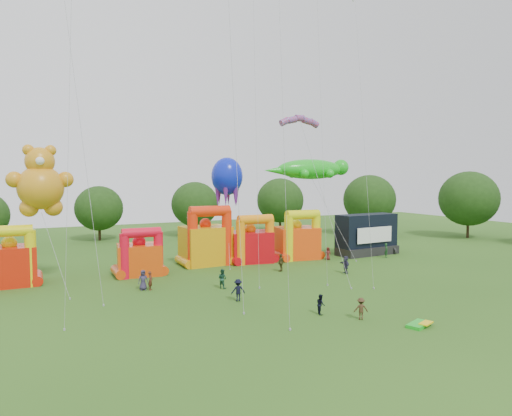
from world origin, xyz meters
name	(u,v)px	position (x,y,z in m)	size (l,w,h in m)	color
ground	(352,346)	(0.00, 0.00, 0.00)	(160.00, 160.00, 0.00)	#274E15
tree_ring	(332,246)	(-1.15, 0.60, 6.26)	(120.66, 122.74, 12.07)	#352314
bouncy_castle_0	(10,262)	(-19.89, 27.05, 2.29)	(4.73, 3.80, 6.00)	red
bouncy_castle_1	(140,257)	(-7.63, 26.41, 2.00)	(4.91, 4.12, 5.22)	#D7420B
bouncy_castle_2	(206,242)	(0.79, 28.87, 2.70)	(5.71, 4.70, 7.14)	orange
bouncy_castle_3	(251,244)	(6.28, 27.90, 2.27)	(5.60, 4.78, 5.97)	#BF0811
bouncy_castle_4	(298,240)	(12.65, 27.47, 2.41)	(5.71, 4.85, 6.36)	#F1430D
stage_trailer	(367,235)	(22.75, 26.12, 2.66)	(8.90, 3.83, 5.50)	black
teddy_bear_kite	(47,216)	(-16.53, 24.58, 6.81)	(6.01, 9.26, 13.71)	orange
gecko_kite	(324,199)	(16.68, 27.43, 7.61)	(13.12, 9.47, 13.00)	green
octopus_kite	(228,209)	(3.71, 29.19, 6.60)	(4.27, 8.14, 13.05)	#0C1DBF
parafoil_kites	(166,141)	(-7.04, 17.15, 13.62)	(26.81, 14.85, 30.41)	red
diamond_kites	(265,96)	(1.14, 14.26, 17.72)	(29.44, 18.04, 41.34)	#F00B44
folded_kite_bundle	(419,324)	(6.62, 0.88, 0.14)	(2.23, 1.65, 0.31)	green
spectator_0	(143,280)	(-8.71, 19.80, 0.94)	(0.92, 0.60, 1.88)	#312B48
spectator_1	(151,281)	(-8.09, 19.49, 0.88)	(0.64, 0.42, 1.75)	#4F2316
spectator_2	(222,279)	(-1.83, 17.19, 0.92)	(0.90, 0.70, 1.85)	#1B4430
spectator_3	(238,290)	(-2.28, 12.47, 0.94)	(1.22, 0.70, 1.88)	black
spectator_4	(281,263)	(6.88, 21.45, 0.99)	(1.16, 0.48, 1.98)	#47411C
spectator_5	(346,265)	(12.70, 17.45, 0.97)	(1.79, 0.57, 1.93)	#2D2A47
spectator_6	(328,253)	(15.67, 25.00, 0.81)	(0.79, 0.52, 1.62)	#531A17
spectator_7	(386,251)	(23.37, 22.93, 0.94)	(0.69, 0.45, 1.88)	#1A421E
spectator_8	(321,304)	(1.94, 6.32, 0.78)	(0.75, 0.59, 1.55)	black
spectator_9	(361,309)	(3.89, 3.93, 0.82)	(1.05, 0.61, 1.63)	#3D2918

